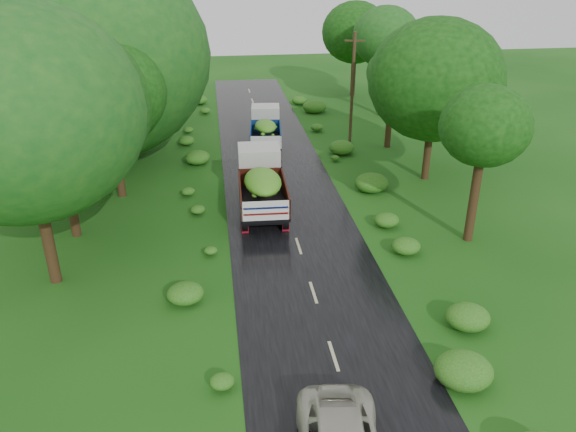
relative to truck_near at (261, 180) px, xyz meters
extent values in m
plane|color=#14470F|center=(1.32, -12.63, -1.58)|extent=(120.00, 120.00, 0.00)
cube|color=black|center=(1.32, -7.63, -1.57)|extent=(6.50, 80.00, 0.02)
cube|color=#BFB78C|center=(1.32, -12.63, -1.56)|extent=(0.12, 1.60, 0.00)
cube|color=#BFB78C|center=(1.32, -8.63, -1.56)|extent=(0.12, 1.60, 0.00)
cube|color=#BFB78C|center=(1.32, -4.63, -1.56)|extent=(0.12, 1.60, 0.00)
cube|color=#BFB78C|center=(1.32, -0.63, -1.56)|extent=(0.12, 1.60, 0.00)
cube|color=#BFB78C|center=(1.32, 3.37, -1.56)|extent=(0.12, 1.60, 0.00)
cube|color=#BFB78C|center=(1.32, 7.37, -1.56)|extent=(0.12, 1.60, 0.00)
cube|color=#BFB78C|center=(1.32, 11.37, -1.56)|extent=(0.12, 1.60, 0.00)
cube|color=#BFB78C|center=(1.32, 15.37, -1.56)|extent=(0.12, 1.60, 0.00)
cube|color=#BFB78C|center=(1.32, 19.37, -1.56)|extent=(0.12, 1.60, 0.00)
cube|color=#BFB78C|center=(1.32, 23.37, -1.56)|extent=(0.12, 1.60, 0.00)
cube|color=#BFB78C|center=(1.32, 27.37, -1.56)|extent=(0.12, 1.60, 0.00)
cube|color=black|center=(-0.01, -0.33, -0.91)|extent=(1.99, 5.91, 0.29)
cylinder|color=black|center=(-0.95, 1.83, -1.06)|extent=(0.33, 1.05, 1.04)
cylinder|color=black|center=(1.07, 1.76, -1.06)|extent=(0.33, 1.05, 1.04)
cylinder|color=black|center=(-1.06, -1.63, -1.06)|extent=(0.33, 1.05, 1.04)
cylinder|color=black|center=(0.95, -1.70, -1.06)|extent=(0.33, 1.05, 1.04)
cylinder|color=black|center=(-1.10, -2.69, -1.06)|extent=(0.33, 1.05, 1.04)
cylinder|color=black|center=(0.92, -2.76, -1.06)|extent=(0.33, 1.05, 1.04)
cube|color=maroon|center=(-1.11, -3.05, -1.29)|extent=(0.35, 0.05, 0.47)
cube|color=maroon|center=(0.91, -3.11, -1.29)|extent=(0.35, 0.05, 0.47)
cube|color=silver|center=(0.07, 2.01, 0.23)|extent=(2.36, 2.05, 1.98)
cube|color=black|center=(-0.05, -1.42, -0.68)|extent=(2.54, 4.55, 0.17)
cube|color=#42150B|center=(-1.20, -1.38, -0.10)|extent=(0.23, 4.47, 0.99)
cube|color=#42150B|center=(1.11, -1.46, -0.10)|extent=(0.23, 4.47, 0.99)
cube|color=#42150B|center=(0.03, 0.77, -0.10)|extent=(2.39, 0.16, 0.99)
cube|color=silver|center=(-0.12, -3.62, -0.10)|extent=(2.39, 0.16, 0.99)
ellipsoid|color=#3C8117|center=(-0.05, -1.42, 0.52)|extent=(2.13, 3.82, 1.04)
cube|color=black|center=(1.24, 10.06, -0.99)|extent=(2.07, 5.24, 0.25)
cylinder|color=black|center=(0.55, 12.00, -1.13)|extent=(0.34, 0.93, 0.91)
cylinder|color=black|center=(2.30, 11.82, -1.13)|extent=(0.34, 0.93, 0.91)
cylinder|color=black|center=(0.24, 9.00, -1.13)|extent=(0.34, 0.93, 0.91)
cylinder|color=black|center=(1.99, 8.82, -1.13)|extent=(0.34, 0.93, 0.91)
cylinder|color=black|center=(0.15, 8.07, -1.13)|extent=(0.34, 0.93, 0.91)
cylinder|color=black|center=(1.90, 7.90, -1.13)|extent=(0.34, 0.93, 0.91)
cube|color=maroon|center=(0.12, 7.77, -1.33)|extent=(0.31, 0.07, 0.41)
cube|color=maroon|center=(1.87, 7.59, -1.33)|extent=(0.31, 0.07, 0.41)
cube|color=silver|center=(1.44, 12.09, -0.01)|extent=(2.16, 1.91, 1.72)
cube|color=black|center=(1.14, 9.11, -0.79)|extent=(2.47, 4.09, 0.15)
cube|color=navy|center=(0.14, 9.22, -0.29)|extent=(0.46, 3.89, 0.86)
cube|color=navy|center=(2.14, 9.01, -0.29)|extent=(0.46, 3.89, 0.86)
cube|color=navy|center=(1.33, 11.02, -0.29)|extent=(2.08, 0.28, 0.86)
cube|color=silver|center=(0.95, 7.21, -0.29)|extent=(2.08, 0.28, 0.86)
ellipsoid|color=#3C8117|center=(1.14, 9.11, 0.25)|extent=(2.07, 3.43, 0.91)
cylinder|color=#382616|center=(7.33, 10.15, 2.29)|extent=(0.26, 0.26, 7.74)
cube|color=#382616|center=(7.33, 10.15, 5.58)|extent=(1.34, 0.41, 0.10)
cylinder|color=black|center=(-9.37, -6.25, 2.57)|extent=(0.48, 0.48, 8.31)
ellipsoid|color=#0D3B0B|center=(-9.37, -6.25, 5.73)|extent=(4.28, 4.28, 3.85)
cylinder|color=black|center=(-9.35, -2.01, 2.05)|extent=(0.45, 0.45, 7.27)
ellipsoid|color=#0D3B0B|center=(-9.35, -2.01, 4.81)|extent=(4.15, 4.15, 3.73)
cylinder|color=black|center=(-7.75, 2.65, 1.77)|extent=(0.44, 0.44, 6.70)
ellipsoid|color=#0D3B0B|center=(-7.75, 2.65, 4.32)|extent=(3.50, 3.50, 3.15)
cylinder|color=black|center=(-9.20, 8.41, 2.31)|extent=(0.47, 0.47, 7.79)
ellipsoid|color=#0D3B0B|center=(-9.20, 8.41, 5.27)|extent=(5.27, 5.27, 4.74)
cylinder|color=black|center=(-7.81, 12.62, 2.20)|extent=(0.46, 0.46, 7.57)
ellipsoid|color=#0D3B0B|center=(-7.81, 12.62, 5.08)|extent=(3.48, 3.48, 3.13)
cylinder|color=black|center=(-9.88, 18.59, 2.16)|extent=(0.46, 0.46, 7.49)
ellipsoid|color=#0D3B0B|center=(-9.88, 18.59, 5.00)|extent=(4.61, 4.61, 4.15)
cylinder|color=black|center=(-8.35, 24.14, 2.21)|extent=(0.46, 0.46, 7.58)
ellipsoid|color=#0D3B0B|center=(-8.35, 24.14, 5.09)|extent=(3.55, 3.55, 3.19)
cylinder|color=black|center=(9.56, -5.07, 1.65)|extent=(0.44, 0.44, 6.47)
ellipsoid|color=#134F19|center=(9.56, -5.07, 4.11)|extent=(2.85, 2.85, 2.57)
cylinder|color=black|center=(10.30, 2.86, 1.83)|extent=(0.44, 0.44, 6.83)
ellipsoid|color=#134F19|center=(10.30, 2.86, 4.43)|extent=(3.93, 3.93, 3.54)
cylinder|color=black|center=(9.78, 9.01, 1.38)|extent=(0.42, 0.42, 5.92)
ellipsoid|color=#134F19|center=(9.78, 9.01, 3.63)|extent=(2.68, 2.68, 2.41)
cylinder|color=black|center=(11.66, 17.16, 2.04)|extent=(0.45, 0.45, 7.24)
ellipsoid|color=#134F19|center=(11.66, 17.16, 4.79)|extent=(3.27, 3.27, 2.94)
cylinder|color=black|center=(10.88, 23.99, 1.72)|extent=(0.44, 0.44, 6.60)
ellipsoid|color=#134F19|center=(10.88, 23.99, 4.22)|extent=(3.50, 3.50, 3.15)
camera|label=1|loc=(-2.34, -27.71, 11.28)|focal=35.00mm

